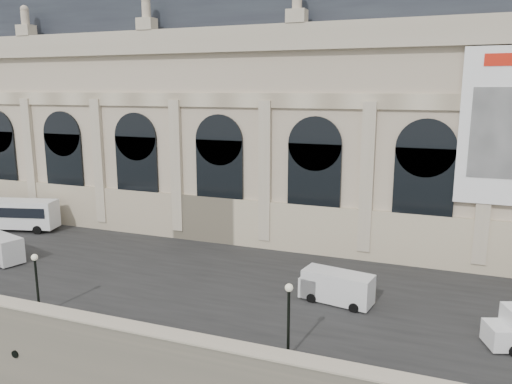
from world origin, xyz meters
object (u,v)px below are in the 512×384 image
Objects in this scene: bus_left at (4,213)px; lamp_left at (37,285)px; lamp_right at (288,322)px; van_c at (333,287)px.

lamp_left reaches higher than bus_left.
bus_left is 25.89m from lamp_left.
bus_left is at bearing 158.62° from lamp_right.
lamp_left is at bearing -38.11° from bus_left.
lamp_right is (38.99, -15.27, 0.38)m from bus_left.
bus_left is 2.70× the size of lamp_left.
lamp_right is at bearing -94.98° from van_c.
van_c is 21.79m from lamp_left.
lamp_right is at bearing -21.38° from bus_left.
bus_left is 41.87m from lamp_right.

